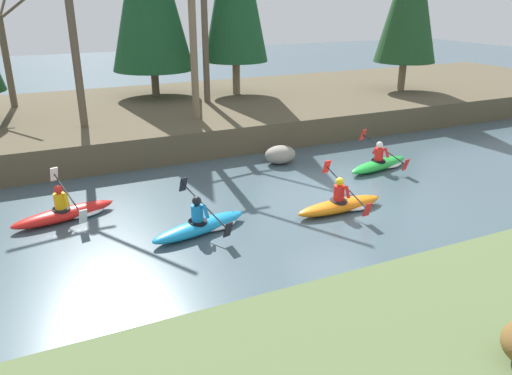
# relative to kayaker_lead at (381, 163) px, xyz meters

# --- Properties ---
(ground_plane) EXTENTS (90.00, 90.00, 0.00)m
(ground_plane) POSITION_rel_kayaker_lead_xyz_m (-2.94, -1.74, -0.20)
(ground_plane) COLOR #425660
(riverbank_far) EXTENTS (44.00, 10.88, 1.07)m
(riverbank_far) POSITION_rel_kayaker_lead_xyz_m (-2.94, 8.87, 0.34)
(riverbank_far) COLOR brown
(riverbank_far) RESTS_ON ground
(bare_tree_upstream) EXTENTS (2.80, 2.77, 5.01)m
(bare_tree_upstream) POSITION_rel_kayaker_lead_xyz_m (-11.28, 11.09, 3.24)
(bare_tree_upstream) COLOR brown
(bare_tree_upstream) RESTS_ON riverbank_far
(bare_tree_mid_upstream) EXTENTS (3.80, 3.76, 6.92)m
(bare_tree_mid_upstream) POSITION_rel_kayaker_lead_xyz_m (-8.95, 6.14, 4.13)
(bare_tree_mid_upstream) COLOR brown
(bare_tree_mid_upstream) RESTS_ON riverbank_far
(bare_tree_mid_downstream) EXTENTS (3.87, 3.82, 7.04)m
(bare_tree_mid_downstream) POSITION_rel_kayaker_lead_xyz_m (-4.74, 5.69, 4.19)
(bare_tree_mid_downstream) COLOR #7A664C
(bare_tree_mid_downstream) RESTS_ON riverbank_far
(bare_tree_downstream) EXTENTS (3.90, 3.85, 7.10)m
(bare_tree_downstream) POSITION_rel_kayaker_lead_xyz_m (-3.25, 8.56, 4.21)
(bare_tree_downstream) COLOR brown
(bare_tree_downstream) RESTS_ON riverbank_far
(kayaker_lead) EXTENTS (2.79, 2.05, 1.20)m
(kayaker_lead) POSITION_rel_kayaker_lead_xyz_m (0.00, 0.00, 0.00)
(kayaker_lead) COLOR green
(kayaker_lead) RESTS_ON ground
(kayaker_middle) EXTENTS (2.78, 2.07, 1.20)m
(kayaker_middle) POSITION_rel_kayaker_lead_xyz_m (-3.24, -2.47, 0.00)
(kayaker_middle) COLOR orange
(kayaker_middle) RESTS_ON ground
(kayaker_trailing) EXTENTS (2.77, 2.04, 1.20)m
(kayaker_trailing) POSITION_rel_kayaker_lead_xyz_m (-7.22, -2.08, 0.00)
(kayaker_trailing) COLOR #1993D6
(kayaker_trailing) RESTS_ON ground
(kayaker_far_back) EXTENTS (2.78, 2.05, 1.20)m
(kayaker_far_back) POSITION_rel_kayaker_lead_xyz_m (-10.25, 0.19, 0.00)
(kayaker_far_back) COLOR red
(kayaker_far_back) RESTS_ON ground
(boulder_midstream) EXTENTS (1.14, 0.89, 0.64)m
(boulder_midstream) POSITION_rel_kayaker_lead_xyz_m (-2.88, 2.01, 0.12)
(boulder_midstream) COLOR gray
(boulder_midstream) RESTS_ON ground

